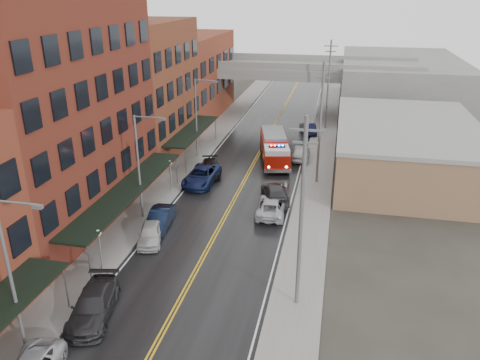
{
  "coord_description": "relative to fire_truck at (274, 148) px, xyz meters",
  "views": [
    {
      "loc": [
        8.79,
        -9.15,
        18.17
      ],
      "look_at": [
        1.04,
        26.97,
        3.0
      ],
      "focal_mm": 35.0,
      "sensor_mm": 36.0,
      "label": 1
    }
  ],
  "objects": [
    {
      "name": "globe_lamp_1",
      "position": [
        -8.55,
        -24.12,
        0.61
      ],
      "size": [
        0.44,
        0.44,
        3.12
      ],
      "color": "#59595B",
      "rests_on": "ground"
    },
    {
      "name": "parked_car_right_0",
      "position": [
        1.63,
        -12.97,
        -0.97
      ],
      "size": [
        2.66,
        5.36,
        1.46
      ],
      "primitive_type": "imported",
      "rotation": [
        0.0,
        0.0,
        3.19
      ],
      "color": "#ADAFB5",
      "rests_on": "ground"
    },
    {
      "name": "curb_left",
      "position": [
        -7.8,
        -10.12,
        -1.63
      ],
      "size": [
        0.3,
        160.0,
        0.15
      ],
      "primitive_type": "cube",
      "color": "gray",
      "rests_on": "ground"
    },
    {
      "name": "street_lamp_2",
      "position": [
        -8.7,
        -0.12,
        3.48
      ],
      "size": [
        2.64,
        0.22,
        9.0
      ],
      "color": "#59595B",
      "rests_on": "ground"
    },
    {
      "name": "right_far_block",
      "position": [
        15.85,
        29.88,
        2.3
      ],
      "size": [
        18.0,
        30.0,
        8.0
      ],
      "primitive_type": "cube",
      "color": "slate",
      "rests_on": "ground"
    },
    {
      "name": "parked_car_left_7",
      "position": [
        -5.97,
        -5.32,
        -1.0
      ],
      "size": [
        3.25,
        5.22,
        1.41
      ],
      "primitive_type": "imported",
      "rotation": [
        0.0,
        0.0,
        0.28
      ],
      "color": "black",
      "rests_on": "ground"
    },
    {
      "name": "sidewalk_left",
      "position": [
        -9.45,
        -10.12,
        -1.63
      ],
      "size": [
        3.0,
        160.0,
        0.15
      ],
      "primitive_type": "cube",
      "color": "slate",
      "rests_on": "ground"
    },
    {
      "name": "awning_1",
      "position": [
        -9.64,
        -17.12,
        1.29
      ],
      "size": [
        2.6,
        18.0,
        3.09
      ],
      "color": "black",
      "rests_on": "ground"
    },
    {
      "name": "brick_building_c",
      "position": [
        -15.45,
        0.38,
        5.8
      ],
      "size": [
        9.0,
        15.0,
        15.0
      ],
      "primitive_type": "cube",
      "color": "brown",
      "rests_on": "ground"
    },
    {
      "name": "overpass",
      "position": [
        -2.15,
        21.88,
        4.28
      ],
      "size": [
        40.0,
        10.0,
        7.5
      ],
      "color": "slate",
      "rests_on": "ground"
    },
    {
      "name": "sidewalk_right",
      "position": [
        5.15,
        -10.12,
        -1.63
      ],
      "size": [
        3.0,
        160.0,
        0.15
      ],
      "primitive_type": "cube",
      "color": "slate",
      "rests_on": "ground"
    },
    {
      "name": "awning_2",
      "position": [
        -9.64,
        0.38,
        1.28
      ],
      "size": [
        2.6,
        13.0,
        3.09
      ],
      "color": "black",
      "rests_on": "ground"
    },
    {
      "name": "street_lamp_1",
      "position": [
        -8.7,
        -16.12,
        3.48
      ],
      "size": [
        2.64,
        0.22,
        9.0
      ],
      "color": "#59595B",
      "rests_on": "ground"
    },
    {
      "name": "parked_car_left_6",
      "position": [
        -6.2,
        -7.71,
        -0.87
      ],
      "size": [
        2.94,
        6.06,
        1.66
      ],
      "primitive_type": "imported",
      "rotation": [
        0.0,
        0.0,
        -0.03
      ],
      "color": "#121D45",
      "rests_on": "ground"
    },
    {
      "name": "parked_car_right_2",
      "position": [
        2.85,
        1.68,
        -0.88
      ],
      "size": [
        2.15,
        4.93,
        1.66
      ],
      "primitive_type": "imported",
      "rotation": [
        0.0,
        0.0,
        3.18
      ],
      "color": "silver",
      "rests_on": "ground"
    },
    {
      "name": "road",
      "position": [
        -2.15,
        -10.12,
        -1.69
      ],
      "size": [
        11.0,
        160.0,
        0.02
      ],
      "primitive_type": "cube",
      "color": "black",
      "rests_on": "ground"
    },
    {
      "name": "curb_right",
      "position": [
        3.5,
        -10.12,
        -1.63
      ],
      "size": [
        0.3,
        160.0,
        0.15
      ],
      "primitive_type": "cube",
      "color": "gray",
      "rests_on": "ground"
    },
    {
      "name": "parked_car_left_4",
      "position": [
        -6.75,
        -19.71,
        -0.97
      ],
      "size": [
        2.74,
        4.58,
        1.46
      ],
      "primitive_type": "imported",
      "rotation": [
        0.0,
        0.0,
        0.25
      ],
      "color": "#B4B4B4",
      "rests_on": "ground"
    },
    {
      "name": "brick_building_b",
      "position": [
        -15.45,
        -17.12,
        7.3
      ],
      "size": [
        9.0,
        20.0,
        18.0
      ],
      "primitive_type": "cube",
      "color": "#5C2018",
      "rests_on": "ground"
    },
    {
      "name": "street_lamp_0",
      "position": [
        -8.7,
        -32.12,
        3.48
      ],
      "size": [
        2.64,
        0.22,
        9.0
      ],
      "color": "#59595B",
      "rests_on": "ground"
    },
    {
      "name": "parked_car_left_3",
      "position": [
        -6.63,
        -28.82,
        -0.9
      ],
      "size": [
        3.36,
        5.88,
        1.6
      ],
      "primitive_type": "imported",
      "rotation": [
        0.0,
        0.0,
        0.21
      ],
      "color": "#242426",
      "rests_on": "ground"
    },
    {
      "name": "parked_car_right_1",
      "position": [
        1.57,
        -10.32,
        -0.92
      ],
      "size": [
        3.59,
        5.8,
        1.57
      ],
      "primitive_type": "imported",
      "rotation": [
        0.0,
        0.0,
        3.42
      ],
      "color": "#29282B",
      "rests_on": "ground"
    },
    {
      "name": "parked_car_right_3",
      "position": [
        2.85,
        12.08,
        -0.94
      ],
      "size": [
        2.77,
        4.91,
        1.53
      ],
      "primitive_type": "imported",
      "rotation": [
        0.0,
        0.0,
        3.4
      ],
      "color": "black",
      "rests_on": "ground"
    },
    {
      "name": "brick_building_far",
      "position": [
        -15.45,
        17.88,
        4.3
      ],
      "size": [
        9.0,
        20.0,
        12.0
      ],
      "primitive_type": "cube",
      "color": "maroon",
      "rests_on": "ground"
    },
    {
      "name": "globe_lamp_2",
      "position": [
        -8.55,
        -10.12,
        0.61
      ],
      "size": [
        0.44,
        0.44,
        3.12
      ],
      "color": "#59595B",
      "rests_on": "ground"
    },
    {
      "name": "utility_pole_0",
      "position": [
        5.05,
        -25.12,
        4.6
      ],
      "size": [
        1.8,
        0.24,
        12.0
      ],
      "color": "#59595B",
      "rests_on": "ground"
    },
    {
      "name": "fire_truck",
      "position": [
        0.0,
        0.0,
        0.0
      ],
      "size": [
        4.92,
        9.0,
        3.14
      ],
      "rotation": [
        0.0,
        0.0,
        0.22
      ],
      "color": "#A31307",
      "rests_on": "ground"
    },
    {
      "name": "tan_building",
      "position": [
        13.85,
        -0.12,
        0.8
      ],
      "size": [
        14.0,
        22.0,
        5.0
      ],
      "primitive_type": "cube",
      "color": "#8C664B",
      "rests_on": "ground"
    },
    {
      "name": "utility_pole_2",
      "position": [
        5.05,
        14.88,
        4.6
      ],
      "size": [
        1.8,
        0.24,
        12.0
      ],
      "color": "#59595B",
      "rests_on": "ground"
    },
    {
      "name": "utility_pole_1",
      "position": [
        5.05,
        -5.12,
        4.6
      ],
      "size": [
        1.8,
        0.24,
        12.0
      ],
      "color": "#59595B",
      "rests_on": "ground"
    },
    {
      "name": "parked_car_left_5",
      "position": [
        -6.92,
        -17.32,
        -0.95
      ],
      "size": [
        2.02,
        4.71,
        1.51
      ],
      "primitive_type": "imported",
      "rotation": [
        0.0,
        0.0,
        0.1
      ],
      "color": "black",
      "rests_on": "ground"
    }
  ]
}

